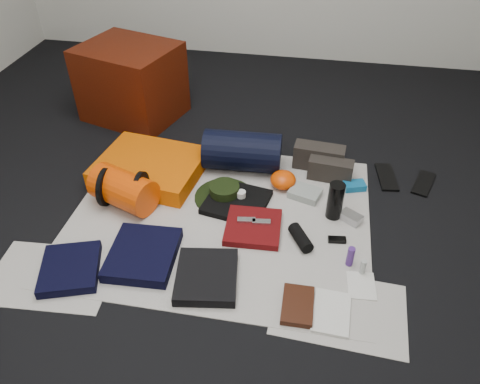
% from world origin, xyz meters
% --- Properties ---
extents(floor, '(4.50, 4.50, 0.02)m').
position_xyz_m(floor, '(0.00, 0.00, -0.01)').
color(floor, black).
rests_on(floor, ground).
extents(newspaper_mat, '(1.60, 1.30, 0.01)m').
position_xyz_m(newspaper_mat, '(0.00, 0.00, 0.00)').
color(newspaper_mat, silver).
rests_on(newspaper_mat, floor).
extents(newspaper_sheet_front_left, '(0.61, 0.44, 0.00)m').
position_xyz_m(newspaper_sheet_front_left, '(-0.70, -0.55, 0.00)').
color(newspaper_sheet_front_left, silver).
rests_on(newspaper_sheet_front_left, floor).
extents(newspaper_sheet_front_right, '(0.60, 0.43, 0.00)m').
position_xyz_m(newspaper_sheet_front_right, '(0.65, -0.50, 0.00)').
color(newspaper_sheet_front_right, silver).
rests_on(newspaper_sheet_front_right, floor).
extents(red_cabinet, '(0.74, 0.67, 0.51)m').
position_xyz_m(red_cabinet, '(-0.84, 0.99, 0.26)').
color(red_cabinet, '#4A1305').
rests_on(red_cabinet, floor).
extents(sleeping_pad, '(0.65, 0.56, 0.11)m').
position_xyz_m(sleeping_pad, '(-0.50, 0.30, 0.06)').
color(sleeping_pad, '#DE5902').
rests_on(sleeping_pad, newspaper_mat).
extents(stuff_sack, '(0.40, 0.32, 0.21)m').
position_xyz_m(stuff_sack, '(-0.54, 0.01, 0.11)').
color(stuff_sack, '#DA3E03').
rests_on(stuff_sack, newspaper_mat).
extents(sack_strap_left, '(0.02, 0.22, 0.22)m').
position_xyz_m(sack_strap_left, '(-0.64, 0.01, 0.11)').
color(sack_strap_left, black).
rests_on(sack_strap_left, newspaper_mat).
extents(sack_strap_right, '(0.03, 0.22, 0.22)m').
position_xyz_m(sack_strap_right, '(-0.44, 0.01, 0.11)').
color(sack_strap_right, black).
rests_on(sack_strap_right, newspaper_mat).
extents(navy_duffel, '(0.47, 0.26, 0.24)m').
position_xyz_m(navy_duffel, '(0.04, 0.47, 0.13)').
color(navy_duffel, black).
rests_on(navy_duffel, newspaper_mat).
extents(boonie_brim, '(0.38, 0.38, 0.01)m').
position_xyz_m(boonie_brim, '(-0.01, 0.17, 0.01)').
color(boonie_brim, black).
rests_on(boonie_brim, newspaper_mat).
extents(boonie_crown, '(0.17, 0.17, 0.07)m').
position_xyz_m(boonie_crown, '(-0.01, 0.17, 0.05)').
color(boonie_crown, black).
rests_on(boonie_crown, boonie_brim).
extents(hiking_boot_left, '(0.31, 0.14, 0.15)m').
position_xyz_m(hiking_boot_left, '(0.50, 0.56, 0.08)').
color(hiking_boot_left, '#2C2722').
rests_on(hiking_boot_left, newspaper_mat).
extents(hiking_boot_right, '(0.27, 0.13, 0.13)m').
position_xyz_m(hiking_boot_right, '(0.57, 0.46, 0.07)').
color(hiking_boot_right, '#2C2722').
rests_on(hiking_boot_right, newspaper_mat).
extents(flip_flop_left, '(0.13, 0.28, 0.01)m').
position_xyz_m(flip_flop_left, '(0.91, 0.53, 0.01)').
color(flip_flop_left, black).
rests_on(flip_flop_left, floor).
extents(flip_flop_right, '(0.17, 0.26, 0.01)m').
position_xyz_m(flip_flop_right, '(1.13, 0.51, 0.01)').
color(flip_flop_right, black).
rests_on(flip_flop_right, floor).
extents(trousers_navy_a, '(0.35, 0.37, 0.05)m').
position_xyz_m(trousers_navy_a, '(-0.62, -0.51, 0.03)').
color(trousers_navy_a, black).
rests_on(trousers_navy_a, newspaper_mat).
extents(trousers_navy_b, '(0.33, 0.38, 0.06)m').
position_xyz_m(trousers_navy_b, '(-0.30, -0.37, 0.03)').
color(trousers_navy_b, black).
rests_on(trousers_navy_b, newspaper_mat).
extents(trousers_charcoal, '(0.33, 0.36, 0.05)m').
position_xyz_m(trousers_charcoal, '(0.03, -0.45, 0.03)').
color(trousers_charcoal, black).
rests_on(trousers_charcoal, newspaper_mat).
extents(black_tshirt, '(0.38, 0.36, 0.03)m').
position_xyz_m(black_tshirt, '(0.07, 0.12, 0.02)').
color(black_tshirt, black).
rests_on(black_tshirt, newspaper_mat).
extents(red_shirt, '(0.30, 0.30, 0.04)m').
position_xyz_m(red_shirt, '(0.19, -0.07, 0.03)').
color(red_shirt, '#56090A').
rests_on(red_shirt, newspaper_mat).
extents(orange_stuff_sack, '(0.17, 0.17, 0.10)m').
position_xyz_m(orange_stuff_sack, '(0.31, 0.33, 0.06)').
color(orange_stuff_sack, '#DA3E03').
rests_on(orange_stuff_sack, newspaper_mat).
extents(first_aid_pouch, '(0.20, 0.17, 0.04)m').
position_xyz_m(first_aid_pouch, '(0.44, 0.26, 0.03)').
color(first_aid_pouch, gray).
rests_on(first_aid_pouch, newspaper_mat).
extents(water_bottle, '(0.09, 0.09, 0.21)m').
position_xyz_m(water_bottle, '(0.60, 0.12, 0.11)').
color(water_bottle, black).
rests_on(water_bottle, newspaper_mat).
extents(speaker, '(0.14, 0.18, 0.07)m').
position_xyz_m(speaker, '(0.45, -0.12, 0.04)').
color(speaker, black).
rests_on(speaker, newspaper_mat).
extents(compact_camera, '(0.13, 0.12, 0.05)m').
position_xyz_m(compact_camera, '(0.70, 0.10, 0.03)').
color(compact_camera, '#B4B4B9').
rests_on(compact_camera, newspaper_mat).
extents(cyan_case, '(0.14, 0.11, 0.04)m').
position_xyz_m(cyan_case, '(0.72, 0.38, 0.03)').
color(cyan_case, '#0E5C8D').
rests_on(cyan_case, newspaper_mat).
extents(toiletry_purple, '(0.05, 0.05, 0.11)m').
position_xyz_m(toiletry_purple, '(0.69, -0.22, 0.06)').
color(toiletry_purple, '#482475').
rests_on(toiletry_purple, newspaper_mat).
extents(toiletry_clear, '(0.04, 0.04, 0.08)m').
position_xyz_m(toiletry_clear, '(0.75, -0.27, 0.05)').
color(toiletry_clear, '#A3A7A3').
rests_on(toiletry_clear, newspaper_mat).
extents(paperback_book, '(0.14, 0.21, 0.03)m').
position_xyz_m(paperback_book, '(0.47, -0.53, 0.02)').
color(paperback_book, black).
rests_on(paperback_book, newspaper_mat).
extents(map_booklet, '(0.17, 0.24, 0.01)m').
position_xyz_m(map_booklet, '(0.61, -0.53, 0.01)').
color(map_booklet, silver).
rests_on(map_booklet, newspaper_mat).
extents(map_printout, '(0.14, 0.17, 0.01)m').
position_xyz_m(map_printout, '(0.75, -0.35, 0.01)').
color(map_printout, silver).
rests_on(map_printout, newspaper_mat).
extents(sunglasses, '(0.09, 0.05, 0.02)m').
position_xyz_m(sunglasses, '(0.63, -0.08, 0.02)').
color(sunglasses, black).
rests_on(sunglasses, newspaper_mat).
extents(key_cluster, '(0.10, 0.10, 0.01)m').
position_xyz_m(key_cluster, '(-0.67, -0.60, 0.01)').
color(key_cluster, '#B4B4B9').
rests_on(key_cluster, newspaper_mat).
extents(tape_roll, '(0.05, 0.05, 0.04)m').
position_xyz_m(tape_roll, '(0.09, 0.15, 0.06)').
color(tape_roll, silver).
rests_on(tape_roll, black_tshirt).
extents(energy_bar_a, '(0.10, 0.05, 0.01)m').
position_xyz_m(energy_bar_a, '(0.15, -0.05, 0.05)').
color(energy_bar_a, '#B4B4B9').
rests_on(energy_bar_a, red_shirt).
extents(energy_bar_b, '(0.10, 0.05, 0.01)m').
position_xyz_m(energy_bar_b, '(0.23, -0.05, 0.05)').
color(energy_bar_b, '#B4B4B9').
rests_on(energy_bar_b, red_shirt).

